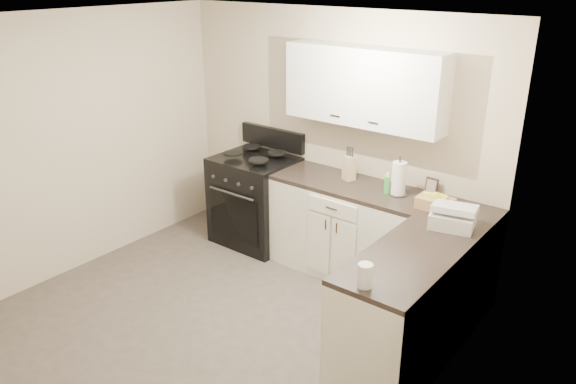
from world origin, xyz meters
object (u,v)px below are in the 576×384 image
Objects in this scene: knife_block at (349,168)px; wicker_basket at (435,203)px; stove at (256,202)px; countertop_grill at (453,219)px; paper_towel at (399,179)px.

knife_block is 0.96m from wicker_basket.
knife_block is at bearing 5.95° from stove.
wicker_basket is 0.35m from countertop_grill.
stove is at bearing -150.70° from knife_block.
knife_block is at bearing 171.29° from wicker_basket.
knife_block reaches higher than wicker_basket.
stove is 2.11m from wicker_basket.
paper_towel is 0.92× the size of countertop_grill.
knife_block is 0.71× the size of countertop_grill.
stove is at bearing -177.89° from paper_towel.
wicker_basket is at bearing -12.99° from paper_towel.
paper_towel reaches higher than stove.
knife_block is at bearing 149.59° from countertop_grill.
paper_towel reaches higher than countertop_grill.
knife_block is 0.77× the size of paper_towel.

